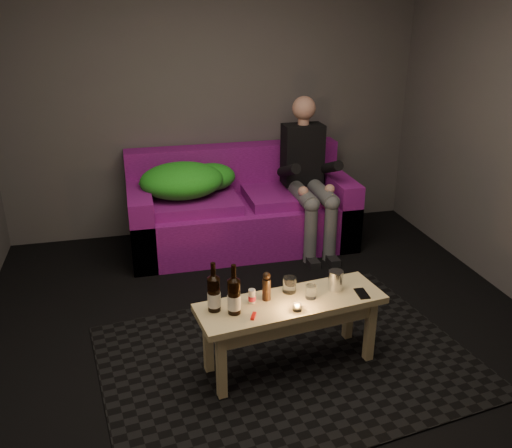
# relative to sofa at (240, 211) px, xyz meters

# --- Properties ---
(floor) EXTENTS (4.50, 4.50, 0.00)m
(floor) POSITION_rel_sofa_xyz_m (-0.16, -1.82, -0.32)
(floor) COLOR black
(floor) RESTS_ON ground
(room) EXTENTS (4.50, 4.50, 4.50)m
(room) POSITION_rel_sofa_xyz_m (-0.16, -1.35, 1.32)
(room) COLOR silver
(room) RESTS_ON ground
(rug) EXTENTS (2.53, 1.99, 0.01)m
(rug) POSITION_rel_sofa_xyz_m (-0.10, -1.91, -0.32)
(rug) COLOR black
(rug) RESTS_ON floor
(sofa) EXTENTS (2.06, 0.93, 0.89)m
(sofa) POSITION_rel_sofa_xyz_m (0.00, 0.00, 0.00)
(sofa) COLOR #6C0E6A
(sofa) RESTS_ON floor
(green_blanket) EXTENTS (0.91, 0.62, 0.31)m
(green_blanket) POSITION_rel_sofa_xyz_m (-0.50, -0.01, 0.35)
(green_blanket) COLOR green
(green_blanket) RESTS_ON sofa
(person) EXTENTS (0.37, 0.85, 1.37)m
(person) POSITION_rel_sofa_xyz_m (0.60, -0.17, 0.39)
(person) COLOR black
(person) RESTS_ON sofa
(coffee_table) EXTENTS (1.20, 0.52, 0.48)m
(coffee_table) POSITION_rel_sofa_xyz_m (-0.10, -1.96, 0.07)
(coffee_table) COLOR #DCB881
(coffee_table) RESTS_ON rug
(beer_bottle_a) EXTENTS (0.08, 0.08, 0.31)m
(beer_bottle_a) POSITION_rel_sofa_xyz_m (-0.57, -1.96, 0.27)
(beer_bottle_a) COLOR black
(beer_bottle_a) RESTS_ON coffee_table
(beer_bottle_b) EXTENTS (0.08, 0.08, 0.31)m
(beer_bottle_b) POSITION_rel_sofa_xyz_m (-0.47, -2.02, 0.27)
(beer_bottle_b) COLOR black
(beer_bottle_b) RESTS_ON coffee_table
(salt_shaker) EXTENTS (0.05, 0.05, 0.09)m
(salt_shaker) POSITION_rel_sofa_xyz_m (-0.34, -1.93, 0.20)
(salt_shaker) COLOR silver
(salt_shaker) RESTS_ON coffee_table
(pepper_mill) EXTENTS (0.06, 0.06, 0.14)m
(pepper_mill) POSITION_rel_sofa_xyz_m (-0.25, -1.91, 0.23)
(pepper_mill) COLOR black
(pepper_mill) RESTS_ON coffee_table
(tumbler_back) EXTENTS (0.11, 0.11, 0.10)m
(tumbler_back) POSITION_rel_sofa_xyz_m (-0.08, -1.85, 0.21)
(tumbler_back) COLOR white
(tumbler_back) RESTS_ON coffee_table
(tealight) EXTENTS (0.05, 0.05, 0.04)m
(tealight) POSITION_rel_sofa_xyz_m (-0.10, -2.08, 0.18)
(tealight) COLOR white
(tealight) RESTS_ON coffee_table
(tumbler_front) EXTENTS (0.08, 0.08, 0.08)m
(tumbler_front) POSITION_rel_sofa_xyz_m (0.02, -1.96, 0.20)
(tumbler_front) COLOR white
(tumbler_front) RESTS_ON coffee_table
(steel_cup) EXTENTS (0.12, 0.12, 0.13)m
(steel_cup) POSITION_rel_sofa_xyz_m (0.21, -1.89, 0.22)
(steel_cup) COLOR silver
(steel_cup) RESTS_ON coffee_table
(smartphone) EXTENTS (0.07, 0.14, 0.01)m
(smartphone) POSITION_rel_sofa_xyz_m (0.35, -1.99, 0.16)
(smartphone) COLOR black
(smartphone) RESTS_ON coffee_table
(red_lighter) EXTENTS (0.05, 0.08, 0.01)m
(red_lighter) POSITION_rel_sofa_xyz_m (-0.37, -2.08, 0.16)
(red_lighter) COLOR red
(red_lighter) RESTS_ON coffee_table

